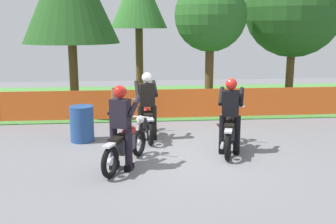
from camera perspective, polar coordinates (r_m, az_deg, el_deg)
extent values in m
cube|color=slate|center=(9.14, 2.60, -5.71)|extent=(24.00, 24.00, 0.02)
cube|color=#4C8C3D|center=(15.36, -0.77, 1.78)|extent=(24.00, 7.08, 0.01)
cylinder|color=#997547|center=(11.75, -7.83, 0.96)|extent=(0.08, 0.08, 1.05)
cylinder|color=#997547|center=(12.11, 8.86, 1.27)|extent=(0.08, 0.08, 1.05)
cube|color=orange|center=(11.94, -16.20, 0.87)|extent=(3.40, 0.02, 0.85)
cube|color=orange|center=(11.80, 0.64, 1.23)|extent=(3.40, 0.02, 0.85)
cube|color=orange|center=(12.65, 16.53, 1.47)|extent=(3.40, 0.02, 0.85)
cylinder|color=brown|center=(13.32, -13.26, 4.70)|extent=(0.28, 0.28, 2.25)
cylinder|color=brown|center=(15.33, -4.08, 6.79)|extent=(0.28, 0.28, 2.69)
cylinder|color=brown|center=(13.45, 5.88, 5.14)|extent=(0.28, 0.28, 2.30)
sphere|color=#286023|center=(13.35, 6.07, 13.56)|extent=(2.35, 2.35, 2.35)
cylinder|color=brown|center=(15.06, 16.98, 5.25)|extent=(0.28, 0.28, 2.20)
sphere|color=#23511E|center=(14.97, 17.54, 14.00)|extent=(3.42, 3.42, 3.42)
torus|color=black|center=(9.87, 9.07, -2.54)|extent=(0.29, 0.63, 0.62)
cylinder|color=silver|center=(9.87, 9.07, -2.54)|extent=(0.10, 0.15, 0.14)
torus|color=black|center=(8.56, 8.54, -4.84)|extent=(0.29, 0.63, 0.62)
cylinder|color=silver|center=(8.56, 8.54, -4.84)|extent=(0.10, 0.15, 0.14)
cube|color=#38383D|center=(9.12, 8.84, -2.63)|extent=(0.40, 0.63, 0.31)
ellipsoid|color=black|center=(9.28, 8.97, -1.01)|extent=(0.38, 0.55, 0.21)
cube|color=black|center=(8.83, 8.78, -1.87)|extent=(0.37, 0.58, 0.10)
cube|color=silver|center=(8.46, 8.61, -2.63)|extent=(0.25, 0.38, 0.04)
cylinder|color=silver|center=(9.74, 9.10, -1.02)|extent=(0.12, 0.23, 0.55)
sphere|color=white|center=(9.84, 9.20, 0.45)|extent=(0.22, 0.22, 0.18)
cylinder|color=silver|center=(9.63, 9.16, 0.84)|extent=(0.57, 0.21, 0.03)
cylinder|color=silver|center=(8.91, 7.80, -4.54)|extent=(0.23, 0.53, 0.07)
torus|color=black|center=(10.81, -3.59, -1.13)|extent=(0.16, 0.62, 0.61)
cylinder|color=silver|center=(10.81, -3.59, -1.13)|extent=(0.07, 0.14, 0.13)
torus|color=black|center=(9.52, -2.56, -2.97)|extent=(0.16, 0.62, 0.61)
cylinder|color=silver|center=(9.52, -2.56, -2.97)|extent=(0.07, 0.14, 0.13)
cube|color=#38383D|center=(10.07, -3.08, -1.11)|extent=(0.28, 0.59, 0.31)
ellipsoid|color=maroon|center=(10.24, -3.26, 0.31)|extent=(0.27, 0.52, 0.21)
cube|color=black|center=(9.80, -2.90, -0.40)|extent=(0.26, 0.55, 0.10)
cube|color=silver|center=(9.44, -2.58, -1.01)|extent=(0.18, 0.36, 0.04)
cylinder|color=silver|center=(10.69, -3.57, 0.24)|extent=(0.07, 0.23, 0.54)
sphere|color=white|center=(10.79, -3.69, 1.55)|extent=(0.19, 0.19, 0.17)
cylinder|color=silver|center=(10.59, -3.56, 1.92)|extent=(0.57, 0.08, 0.03)
cylinder|color=silver|center=(9.84, -3.61, -2.85)|extent=(0.12, 0.53, 0.07)
torus|color=black|center=(8.75, -4.18, -4.38)|extent=(0.35, 0.60, 0.61)
cylinder|color=silver|center=(8.75, -4.18, -4.38)|extent=(0.11, 0.15, 0.13)
torus|color=black|center=(7.60, -8.25, -7.08)|extent=(0.35, 0.60, 0.61)
cylinder|color=silver|center=(7.60, -8.25, -7.08)|extent=(0.11, 0.15, 0.13)
cube|color=#38383D|center=(8.08, -6.24, -4.57)|extent=(0.45, 0.62, 0.31)
ellipsoid|color=maroon|center=(8.21, -5.61, -2.75)|extent=(0.42, 0.55, 0.21)
cube|color=black|center=(7.82, -7.03, -3.77)|extent=(0.42, 0.57, 0.10)
cube|color=silver|center=(7.50, -8.33, -4.67)|extent=(0.28, 0.38, 0.04)
cylinder|color=silver|center=(8.62, -4.36, -2.71)|extent=(0.14, 0.22, 0.54)
sphere|color=white|center=(8.70, -3.98, -1.07)|extent=(0.23, 0.23, 0.17)
cylinder|color=silver|center=(8.51, -4.50, -0.66)|extent=(0.53, 0.27, 0.03)
cylinder|color=silver|center=(7.96, -7.98, -6.64)|extent=(0.28, 0.51, 0.07)
cylinder|color=black|center=(9.00, 7.75, -3.16)|extent=(0.19, 0.19, 0.86)
cube|color=black|center=(9.10, 7.69, -5.41)|extent=(0.18, 0.28, 0.12)
cylinder|color=black|center=(8.98, 9.79, -3.26)|extent=(0.19, 0.19, 0.86)
cube|color=black|center=(9.09, 9.71, -5.51)|extent=(0.18, 0.28, 0.12)
cube|color=black|center=(8.83, 8.92, 1.23)|extent=(0.42, 0.34, 0.56)
cylinder|color=black|center=(9.00, 7.62, 2.28)|extent=(0.24, 0.49, 0.38)
cylinder|color=black|center=(8.97, 10.42, 2.16)|extent=(0.24, 0.49, 0.38)
sphere|color=red|center=(8.76, 9.01, 3.96)|extent=(0.31, 0.31, 0.25)
cube|color=black|center=(8.86, 9.05, 4.05)|extent=(0.18, 0.08, 0.08)
cylinder|color=black|center=(9.93, -3.88, -1.61)|extent=(0.16, 0.16, 0.86)
cube|color=black|center=(10.02, -3.85, -3.66)|extent=(0.13, 0.27, 0.12)
cylinder|color=black|center=(9.97, -2.05, -1.53)|extent=(0.16, 0.16, 0.86)
cube|color=black|center=(10.07, -2.04, -3.57)|extent=(0.13, 0.27, 0.12)
cube|color=black|center=(9.80, -3.01, 2.46)|extent=(0.38, 0.27, 0.56)
cylinder|color=black|center=(9.93, -4.42, 3.29)|extent=(0.14, 0.49, 0.38)
cylinder|color=black|center=(9.99, -1.91, 3.38)|extent=(0.14, 0.49, 0.38)
sphere|color=white|center=(9.74, -3.04, 4.93)|extent=(0.27, 0.27, 0.25)
cube|color=black|center=(9.84, -3.12, 5.00)|extent=(0.18, 0.05, 0.08)
cylinder|color=black|center=(8.04, -7.71, -5.06)|extent=(0.20, 0.20, 0.86)
cube|color=black|center=(8.15, -7.64, -7.54)|extent=(0.21, 0.28, 0.12)
cylinder|color=black|center=(7.90, -5.63, -5.32)|extent=(0.20, 0.20, 0.86)
cube|color=black|center=(8.02, -5.58, -7.84)|extent=(0.21, 0.28, 0.12)
cube|color=black|center=(7.78, -6.81, -0.20)|extent=(0.43, 0.37, 0.56)
cylinder|color=black|center=(8.01, -7.68, 1.04)|extent=(0.29, 0.48, 0.38)
cylinder|color=black|center=(7.82, -4.81, 0.84)|extent=(0.29, 0.48, 0.38)
sphere|color=red|center=(7.70, -6.89, 2.89)|extent=(0.33, 0.33, 0.25)
cube|color=black|center=(7.79, -6.57, 3.01)|extent=(0.18, 0.10, 0.08)
cube|color=black|center=(11.50, 7.89, -1.89)|extent=(0.32, 0.32, 0.03)
cone|color=orange|center=(11.44, 7.93, -0.60)|extent=(0.26, 0.26, 0.50)
cylinder|color=white|center=(11.43, 7.94, -0.48)|extent=(0.15, 0.15, 0.06)
cylinder|color=navy|center=(10.04, -12.17, -1.65)|extent=(0.58, 0.58, 0.88)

